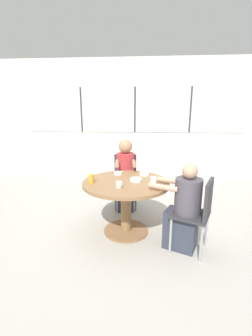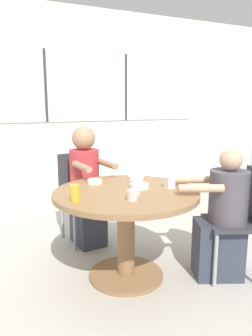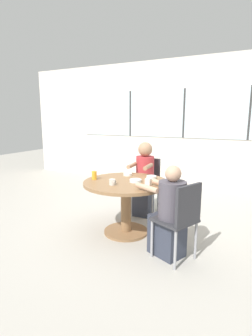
{
  "view_description": "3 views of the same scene",
  "coord_description": "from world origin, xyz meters",
  "px_view_note": "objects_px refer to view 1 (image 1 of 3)",
  "views": [
    {
      "loc": [
        0.22,
        -2.77,
        1.61
      ],
      "look_at": [
        0.0,
        0.0,
        0.9
      ],
      "focal_mm": 24.0,
      "sensor_mm": 36.0,
      "label": 1
    },
    {
      "loc": [
        -1.05,
        -2.21,
        1.39
      ],
      "look_at": [
        0.0,
        0.0,
        0.9
      ],
      "focal_mm": 35.0,
      "sensor_mm": 36.0,
      "label": 2
    },
    {
      "loc": [
        1.54,
        -2.98,
        1.56
      ],
      "look_at": [
        0.0,
        0.0,
        0.9
      ],
      "focal_mm": 28.0,
      "sensor_mm": 36.0,
      "label": 3
    }
  ],
  "objects_px": {
    "coffee_mug": "(119,185)",
    "juice_glass": "(91,179)",
    "bowl_cereal": "(136,180)",
    "milk_carton_small": "(153,180)",
    "bowl_fruit": "(118,173)",
    "chair_for_woman_green_shirt": "(199,210)",
    "bowl_white_shallow": "(144,174)",
    "person_man_blue_shirt": "(125,177)",
    "chair_for_man_blue_shirt": "(125,175)",
    "person_woman_green_shirt": "(184,211)"
  },
  "relations": [
    {
      "from": "bowl_white_shallow",
      "to": "bowl_fruit",
      "type": "relative_size",
      "value": 1.13
    },
    {
      "from": "juice_glass",
      "to": "chair_for_man_blue_shirt",
      "type": "bearing_deg",
      "value": 71.21
    },
    {
      "from": "juice_glass",
      "to": "coffee_mug",
      "type": "bearing_deg",
      "value": -21.36
    },
    {
      "from": "chair_for_woman_green_shirt",
      "to": "person_woman_green_shirt",
      "type": "height_order",
      "value": "person_woman_green_shirt"
    },
    {
      "from": "chair_for_man_blue_shirt",
      "to": "person_woman_green_shirt",
      "type": "height_order",
      "value": "person_woman_green_shirt"
    },
    {
      "from": "juice_glass",
      "to": "bowl_fruit",
      "type": "distance_m",
      "value": 0.52
    },
    {
      "from": "coffee_mug",
      "to": "bowl_fruit",
      "type": "distance_m",
      "value": 0.57
    },
    {
      "from": "milk_carton_small",
      "to": "person_man_blue_shirt",
      "type": "bearing_deg",
      "value": 116.15
    },
    {
      "from": "bowl_fruit",
      "to": "person_woman_green_shirt",
      "type": "bearing_deg",
      "value": -36.92
    },
    {
      "from": "chair_for_man_blue_shirt",
      "to": "person_man_blue_shirt",
      "type": "distance_m",
      "value": 0.16
    },
    {
      "from": "chair_for_woman_green_shirt",
      "to": "bowl_white_shallow",
      "type": "relative_size",
      "value": 6.42
    },
    {
      "from": "coffee_mug",
      "to": "bowl_fruit",
      "type": "height_order",
      "value": "coffee_mug"
    },
    {
      "from": "milk_carton_small",
      "to": "bowl_fruit",
      "type": "bearing_deg",
      "value": 140.7
    },
    {
      "from": "coffee_mug",
      "to": "milk_carton_small",
      "type": "bearing_deg",
      "value": 22.48
    },
    {
      "from": "milk_carton_small",
      "to": "bowl_white_shallow",
      "type": "bearing_deg",
      "value": 105.86
    },
    {
      "from": "person_woman_green_shirt",
      "to": "milk_carton_small",
      "type": "height_order",
      "value": "person_woman_green_shirt"
    },
    {
      "from": "bowl_white_shallow",
      "to": "bowl_fruit",
      "type": "height_order",
      "value": "bowl_white_shallow"
    },
    {
      "from": "person_woman_green_shirt",
      "to": "bowl_white_shallow",
      "type": "height_order",
      "value": "person_woman_green_shirt"
    },
    {
      "from": "coffee_mug",
      "to": "juice_glass",
      "type": "distance_m",
      "value": 0.4
    },
    {
      "from": "person_man_blue_shirt",
      "to": "bowl_fruit",
      "type": "height_order",
      "value": "person_man_blue_shirt"
    },
    {
      "from": "person_woman_green_shirt",
      "to": "chair_for_man_blue_shirt",
      "type": "bearing_deg",
      "value": 56.11
    },
    {
      "from": "chair_for_man_blue_shirt",
      "to": "person_man_blue_shirt",
      "type": "height_order",
      "value": "person_man_blue_shirt"
    },
    {
      "from": "person_man_blue_shirt",
      "to": "chair_for_man_blue_shirt",
      "type": "bearing_deg",
      "value": -90.0
    },
    {
      "from": "milk_carton_small",
      "to": "bowl_fruit",
      "type": "relative_size",
      "value": 0.76
    },
    {
      "from": "juice_glass",
      "to": "bowl_white_shallow",
      "type": "bearing_deg",
      "value": 30.85
    },
    {
      "from": "bowl_cereal",
      "to": "bowl_fruit",
      "type": "height_order",
      "value": "bowl_cereal"
    },
    {
      "from": "chair_for_man_blue_shirt",
      "to": "coffee_mug",
      "type": "xyz_separation_m",
      "value": [
        0.02,
        -1.18,
        0.23
      ]
    },
    {
      "from": "milk_carton_small",
      "to": "bowl_cereal",
      "type": "distance_m",
      "value": 0.24
    },
    {
      "from": "chair_for_man_blue_shirt",
      "to": "chair_for_woman_green_shirt",
      "type": "bearing_deg",
      "value": 120.55
    },
    {
      "from": "person_man_blue_shirt",
      "to": "coffee_mug",
      "type": "xyz_separation_m",
      "value": [
        0.0,
        -1.02,
        0.22
      ]
    },
    {
      "from": "milk_carton_small",
      "to": "bowl_fruit",
      "type": "xyz_separation_m",
      "value": [
        -0.49,
        0.4,
        -0.03
      ]
    },
    {
      "from": "chair_for_woman_green_shirt",
      "to": "bowl_fruit",
      "type": "distance_m",
      "value": 1.23
    },
    {
      "from": "person_man_blue_shirt",
      "to": "bowl_fruit",
      "type": "relative_size",
      "value": 9.57
    },
    {
      "from": "chair_for_man_blue_shirt",
      "to": "bowl_cereal",
      "type": "height_order",
      "value": "chair_for_man_blue_shirt"
    },
    {
      "from": "person_woman_green_shirt",
      "to": "bowl_fruit",
      "type": "xyz_separation_m",
      "value": [
        -0.84,
        0.63,
        0.27
      ]
    },
    {
      "from": "chair_for_woman_green_shirt",
      "to": "chair_for_man_blue_shirt",
      "type": "distance_m",
      "value": 1.61
    },
    {
      "from": "chair_for_man_blue_shirt",
      "to": "juice_glass",
      "type": "height_order",
      "value": "chair_for_man_blue_shirt"
    },
    {
      "from": "coffee_mug",
      "to": "bowl_white_shallow",
      "type": "relative_size",
      "value": 0.6
    },
    {
      "from": "coffee_mug",
      "to": "bowl_white_shallow",
      "type": "bearing_deg",
      "value": 60.97
    },
    {
      "from": "person_man_blue_shirt",
      "to": "person_woman_green_shirt",
      "type": "bearing_deg",
      "value": 120.41
    },
    {
      "from": "chair_for_man_blue_shirt",
      "to": "coffee_mug",
      "type": "relative_size",
      "value": 10.61
    },
    {
      "from": "person_woman_green_shirt",
      "to": "bowl_white_shallow",
      "type": "relative_size",
      "value": 7.64
    },
    {
      "from": "person_woman_green_shirt",
      "to": "bowl_white_shallow",
      "type": "bearing_deg",
      "value": 60.9
    },
    {
      "from": "chair_for_woman_green_shirt",
      "to": "person_man_blue_shirt",
      "type": "distance_m",
      "value": 1.47
    },
    {
      "from": "coffee_mug",
      "to": "bowl_fruit",
      "type": "bearing_deg",
      "value": 97.48
    },
    {
      "from": "person_woman_green_shirt",
      "to": "juice_glass",
      "type": "relative_size",
      "value": 8.97
    },
    {
      "from": "bowl_white_shallow",
      "to": "bowl_cereal",
      "type": "bearing_deg",
      "value": -111.92
    },
    {
      "from": "chair_for_man_blue_shirt",
      "to": "bowl_white_shallow",
      "type": "height_order",
      "value": "chair_for_man_blue_shirt"
    },
    {
      "from": "juice_glass",
      "to": "bowl_cereal",
      "type": "relative_size",
      "value": 0.76
    },
    {
      "from": "chair_for_man_blue_shirt",
      "to": "bowl_fruit",
      "type": "relative_size",
      "value": 7.23
    }
  ]
}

